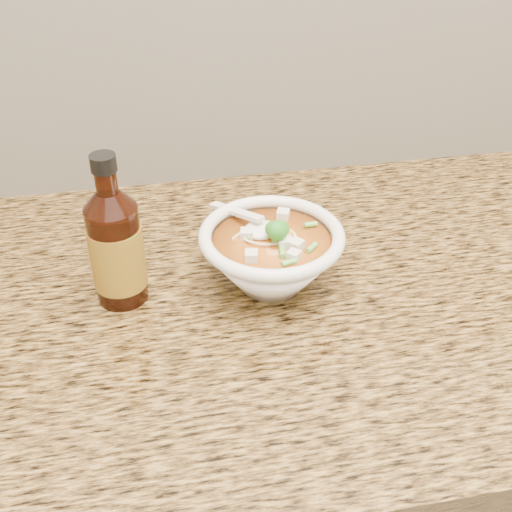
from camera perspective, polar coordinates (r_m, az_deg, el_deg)
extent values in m
cube|color=beige|center=(1.04, 5.66, 20.25)|extent=(4.00, 0.02, 0.50)
cube|color=#371A10|center=(1.21, 7.80, -19.57)|extent=(4.00, 0.65, 0.86)
cube|color=olive|center=(0.89, 10.09, -2.61)|extent=(4.00, 0.68, 0.04)
cylinder|color=white|center=(0.84, 1.34, -2.27)|extent=(0.08, 0.08, 0.01)
torus|color=white|center=(0.80, 1.41, 1.82)|extent=(0.18, 0.18, 0.02)
torus|color=beige|center=(0.82, 1.43, 2.06)|extent=(0.09, 0.09, 0.00)
torus|color=beige|center=(0.80, 2.18, 0.87)|extent=(0.13, 0.13, 0.00)
torus|color=beige|center=(0.82, 1.68, 1.80)|extent=(0.10, 0.10, 0.00)
torus|color=beige|center=(0.81, 0.29, 1.52)|extent=(0.05, 0.05, 0.00)
torus|color=beige|center=(0.80, 1.28, 0.74)|extent=(0.07, 0.07, 0.00)
torus|color=beige|center=(0.80, 1.72, 0.46)|extent=(0.13, 0.13, 0.00)
torus|color=beige|center=(0.81, 0.40, 0.76)|extent=(0.06, 0.06, 0.00)
cube|color=silver|center=(0.84, 0.19, 3.65)|extent=(0.02, 0.02, 0.02)
cube|color=silver|center=(0.79, -1.04, 1.34)|extent=(0.02, 0.02, 0.01)
cube|color=silver|center=(0.76, -0.31, -0.25)|extent=(0.02, 0.02, 0.02)
cube|color=silver|center=(0.77, 1.87, 0.10)|extent=(0.02, 0.02, 0.02)
cube|color=silver|center=(0.78, 2.49, 0.39)|extent=(0.02, 0.02, 0.01)
cube|color=silver|center=(0.79, 0.20, 1.36)|extent=(0.02, 0.02, 0.01)
ellipsoid|color=#196014|center=(0.79, 1.90, 2.17)|extent=(0.03, 0.03, 0.03)
cylinder|color=#5FC84D|center=(0.80, 5.39, 1.53)|extent=(0.02, 0.02, 0.01)
cylinder|color=#5FC84D|center=(0.83, 1.71, 3.04)|extent=(0.01, 0.02, 0.01)
cylinder|color=#5FC84D|center=(0.76, 1.39, -0.60)|extent=(0.02, 0.02, 0.01)
cylinder|color=#5FC84D|center=(0.77, -0.59, 0.26)|extent=(0.01, 0.02, 0.01)
cylinder|color=#5FC84D|center=(0.81, -0.43, 2.28)|extent=(0.01, 0.02, 0.01)
cylinder|color=#5FC84D|center=(0.79, -0.09, 0.99)|extent=(0.01, 0.02, 0.01)
ellipsoid|color=white|center=(0.81, 0.39, 2.31)|extent=(0.04, 0.04, 0.02)
cube|color=white|center=(0.84, -1.80, 3.95)|extent=(0.06, 0.09, 0.03)
cylinder|color=#361107|center=(0.80, -12.23, 0.15)|extent=(0.07, 0.07, 0.13)
cylinder|color=#361107|center=(0.75, -13.19, 6.48)|extent=(0.03, 0.03, 0.03)
cylinder|color=black|center=(0.74, -13.43, 8.06)|extent=(0.03, 0.03, 0.02)
cylinder|color=red|center=(0.80, -12.21, -0.01)|extent=(0.07, 0.07, 0.08)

